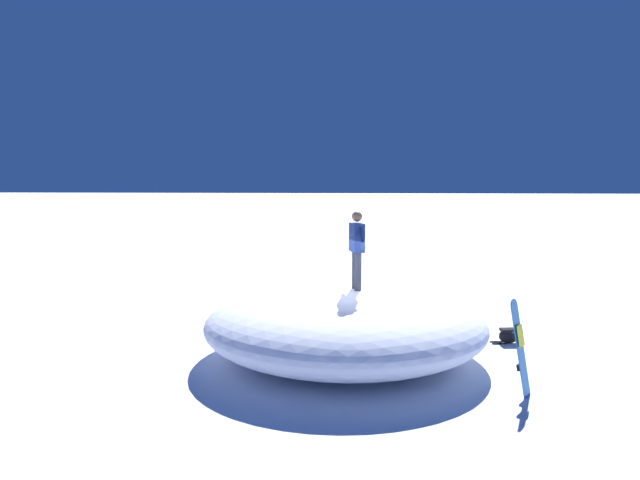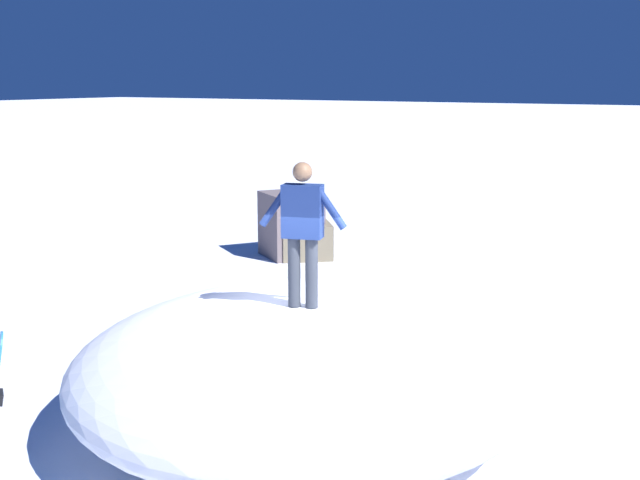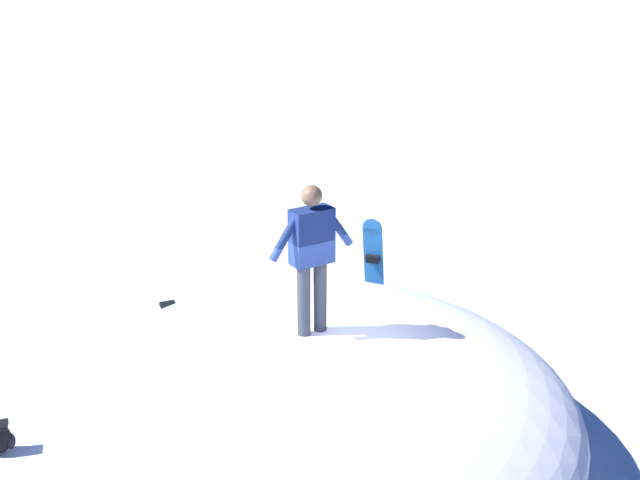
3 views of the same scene
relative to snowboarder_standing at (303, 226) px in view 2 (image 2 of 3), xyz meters
The scene contains 4 objects.
ground 2.41m from the snowboarder_standing, 58.62° to the right, with size 240.00×240.00×0.00m, color white.
snow_mound 1.67m from the snowboarder_standing, 84.93° to the right, with size 5.39×5.82×1.47m, color white.
snowboarder_standing is the anchor object (origin of this frame).
rock_outcrop 9.29m from the snowboarder_standing, 57.31° to the right, with size 1.94×1.69×1.46m.
Camera 2 is at (-4.68, 7.59, 3.97)m, focal length 44.85 mm.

